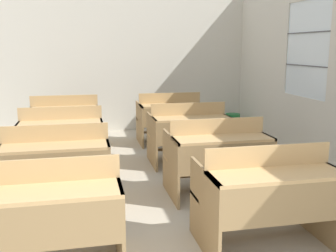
# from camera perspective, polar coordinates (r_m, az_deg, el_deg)

# --- Properties ---
(wall_back) EXTENTS (6.03, 0.06, 2.94)m
(wall_back) POSITION_cam_1_polar(r_m,az_deg,el_deg) (8.13, -9.45, 9.53)
(wall_back) COLOR beige
(wall_back) RESTS_ON ground_plane
(bench_front_left) EXTENTS (1.12, 0.80, 0.91)m
(bench_front_left) POSITION_cam_1_polar(r_m,az_deg,el_deg) (3.15, -17.28, -12.19)
(bench_front_left) COLOR #95774D
(bench_front_left) RESTS_ON ground_plane
(bench_front_right) EXTENTS (1.12, 0.80, 0.91)m
(bench_front_right) POSITION_cam_1_polar(r_m,az_deg,el_deg) (3.49, 14.23, -9.69)
(bench_front_right) COLOR #95764C
(bench_front_right) RESTS_ON ground_plane
(bench_second_left) EXTENTS (1.12, 0.80, 0.91)m
(bench_second_left) POSITION_cam_1_polar(r_m,az_deg,el_deg) (4.40, -15.89, -5.36)
(bench_second_left) COLOR #94754B
(bench_second_left) RESTS_ON ground_plane
(bench_second_right) EXTENTS (1.12, 0.80, 0.91)m
(bench_second_right) POSITION_cam_1_polar(r_m,az_deg,el_deg) (4.61, 7.16, -4.22)
(bench_second_right) COLOR #97794F
(bench_second_right) RESTS_ON ground_plane
(bench_third_left) EXTENTS (1.12, 0.80, 0.91)m
(bench_third_left) POSITION_cam_1_polar(r_m,az_deg,el_deg) (5.66, -15.16, -1.62)
(bench_third_left) COLOR #997A50
(bench_third_left) RESTS_ON ground_plane
(bench_third_right) EXTENTS (1.12, 0.80, 0.91)m
(bench_third_right) POSITION_cam_1_polar(r_m,az_deg,el_deg) (5.83, 3.00, -0.85)
(bench_third_right) COLOR #93754A
(bench_third_right) RESTS_ON ground_plane
(bench_back_left) EXTENTS (1.12, 0.80, 0.91)m
(bench_back_left) POSITION_cam_1_polar(r_m,az_deg,el_deg) (6.96, -14.70, 0.79)
(bench_back_left) COLOR #93744A
(bench_back_left) RESTS_ON ground_plane
(bench_back_right) EXTENTS (1.12, 0.80, 0.91)m
(bench_back_right) POSITION_cam_1_polar(r_m,az_deg,el_deg) (7.09, 0.29, 1.35)
(bench_back_right) COLOR olive
(bench_back_right) RESTS_ON ground_plane
(wastepaper_bin) EXTENTS (0.30, 0.30, 0.35)m
(wastepaper_bin) POSITION_cam_1_polar(r_m,az_deg,el_deg) (8.31, 9.36, 0.57)
(wastepaper_bin) COLOR #1E6B33
(wastepaper_bin) RESTS_ON ground_plane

